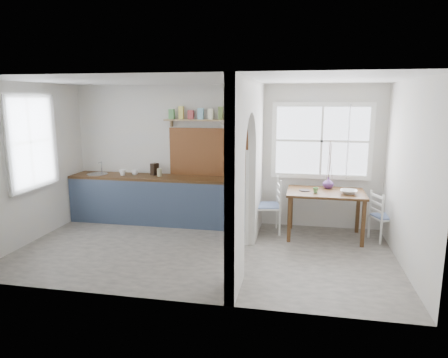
% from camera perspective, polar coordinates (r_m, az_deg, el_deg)
% --- Properties ---
extents(floor, '(5.80, 3.20, 0.01)m').
position_cam_1_polar(floor, '(6.34, -3.00, -10.23)').
color(floor, gray).
rests_on(floor, ground).
extents(ceiling, '(5.80, 3.20, 0.01)m').
position_cam_1_polar(ceiling, '(5.91, -3.27, 13.96)').
color(ceiling, silver).
rests_on(ceiling, walls).
extents(walls, '(5.81, 3.21, 2.60)m').
position_cam_1_polar(walls, '(5.99, -3.13, 1.43)').
color(walls, silver).
rests_on(walls, floor).
extents(partition, '(0.12, 3.20, 2.60)m').
position_cam_1_polar(partition, '(5.89, 3.62, 2.75)').
color(partition, silver).
rests_on(partition, floor).
extents(kitchen_window, '(0.10, 1.16, 1.50)m').
position_cam_1_polar(kitchen_window, '(7.19, -26.02, 4.78)').
color(kitchen_window, white).
rests_on(kitchen_window, walls).
extents(nook_window, '(1.76, 0.10, 1.30)m').
position_cam_1_polar(nook_window, '(7.33, 13.77, 5.29)').
color(nook_window, white).
rests_on(nook_window, walls).
extents(counter, '(3.50, 0.60, 0.90)m').
position_cam_1_polar(counter, '(7.73, -8.83, -2.84)').
color(counter, '#4A2A18').
rests_on(counter, floor).
extents(sink, '(0.40, 0.40, 0.02)m').
position_cam_1_polar(sink, '(8.14, -17.63, 0.61)').
color(sink, '#B5B8BF').
rests_on(sink, counter).
extents(backsplash, '(1.65, 0.03, 0.90)m').
position_cam_1_polar(backsplash, '(7.54, -1.75, 3.86)').
color(backsplash, brown).
rests_on(backsplash, walls).
extents(shelf, '(1.75, 0.20, 0.21)m').
position_cam_1_polar(shelf, '(7.40, -1.92, 8.84)').
color(shelf, '#967D57').
rests_on(shelf, walls).
extents(pendant_lamp, '(0.26, 0.26, 0.16)m').
position_cam_1_polar(pendant_lamp, '(7.00, 0.32, 7.65)').
color(pendant_lamp, white).
rests_on(pendant_lamp, ceiling).
extents(utensil_rail, '(0.02, 0.50, 0.02)m').
position_cam_1_polar(utensil_rail, '(6.73, 3.78, 3.80)').
color(utensil_rail, '#B5B8BF').
rests_on(utensil_rail, partition).
extents(dining_table, '(1.30, 0.87, 0.80)m').
position_cam_1_polar(dining_table, '(7.04, 14.20, -4.92)').
color(dining_table, '#4A2A18').
rests_on(dining_table, floor).
extents(chair_left, '(0.52, 0.52, 0.98)m').
position_cam_1_polar(chair_left, '(7.10, 6.16, -3.74)').
color(chair_left, white).
rests_on(chair_left, floor).
extents(chair_right, '(0.50, 0.50, 0.83)m').
position_cam_1_polar(chair_right, '(7.18, 22.00, -4.96)').
color(chair_right, white).
rests_on(chair_right, floor).
extents(kettle, '(0.28, 0.25, 0.27)m').
position_cam_1_polar(kettle, '(7.26, 0.68, 1.07)').
color(kettle, white).
rests_on(kettle, counter).
extents(mug_a, '(0.14, 0.14, 0.12)m').
position_cam_1_polar(mug_a, '(7.85, -14.28, 0.91)').
color(mug_a, white).
rests_on(mug_a, counter).
extents(mug_b, '(0.12, 0.12, 0.10)m').
position_cam_1_polar(mug_b, '(7.86, -12.62, 0.93)').
color(mug_b, white).
rests_on(mug_b, counter).
extents(knife_block, '(0.15, 0.17, 0.23)m').
position_cam_1_polar(knife_block, '(7.77, -9.88, 1.40)').
color(knife_block, black).
rests_on(knife_block, counter).
extents(jar, '(0.10, 0.10, 0.14)m').
position_cam_1_polar(jar, '(7.62, -9.22, 0.92)').
color(jar, tan).
rests_on(jar, counter).
extents(towel_magenta, '(0.02, 0.03, 0.60)m').
position_cam_1_polar(towel_magenta, '(7.07, 3.51, -5.57)').
color(towel_magenta, '#C1186C').
rests_on(towel_magenta, counter).
extents(towel_orange, '(0.02, 0.03, 0.47)m').
position_cam_1_polar(towel_orange, '(7.03, 3.46, -5.88)').
color(towel_orange, '#C58629').
rests_on(towel_orange, counter).
extents(bowl, '(0.31, 0.31, 0.07)m').
position_cam_1_polar(bowl, '(6.86, 17.39, -1.78)').
color(bowl, silver).
rests_on(bowl, dining_table).
extents(table_cup, '(0.12, 0.12, 0.09)m').
position_cam_1_polar(table_cup, '(6.79, 12.96, -1.57)').
color(table_cup, '#6AA960').
rests_on(table_cup, dining_table).
extents(plate, '(0.19, 0.19, 0.02)m').
position_cam_1_polar(plate, '(6.91, 11.45, -1.60)').
color(plate, black).
rests_on(plate, dining_table).
extents(vase, '(0.20, 0.20, 0.20)m').
position_cam_1_polar(vase, '(7.17, 14.65, -0.53)').
color(vase, '#552F6F').
rests_on(vase, dining_table).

